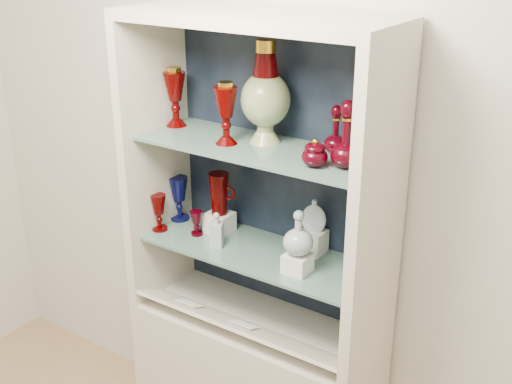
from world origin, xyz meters
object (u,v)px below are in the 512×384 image
Objects in this scene: ruby_goblet_tall at (159,212)px; ruby_pitcher at (219,194)px; clear_round_decanter at (298,234)px; cameo_medallion at (377,232)px; pedestal_lamp_left at (175,97)px; clear_square_bottle at (217,229)px; flat_flask at (314,215)px; cobalt_goblet at (179,198)px; enamel_urn at (266,92)px; ruby_decanter_b at (336,128)px; ruby_decanter_a at (347,130)px; lidded_bowl at (315,152)px; ruby_goblet_small at (197,223)px; pedestal_lamp_right at (226,113)px.

ruby_pitcher is at bearing 30.52° from ruby_goblet_tall.
clear_round_decanter is at bearing 1.06° from ruby_goblet_tall.
ruby_pitcher reaches higher than cameo_medallion.
pedestal_lamp_left is 0.54m from clear_square_bottle.
cameo_medallion is (0.26, -0.02, 0.01)m from flat_flask.
cobalt_goblet is 0.13m from ruby_goblet_tall.
cobalt_goblet is at bearing 140.90° from pedestal_lamp_left.
ruby_goblet_tall is at bearing -163.31° from enamel_urn.
ruby_pitcher is at bearing -176.68° from ruby_decanter_b.
ruby_decanter_a is at bearing 3.37° from clear_square_bottle.
flat_flask is (-0.18, 0.13, -0.39)m from ruby_decanter_a.
cobalt_goblet is at bearing 166.57° from flat_flask.
lidded_bowl is 0.81m from ruby_goblet_tall.
ruby_goblet_small is 0.78× the size of cameo_medallion.
clear_round_decanter is (-0.06, -0.14, -0.36)m from ruby_decanter_b.
lidded_bowl is at bearing -25.01° from enamel_urn.
ruby_goblet_tall is 0.28m from clear_square_bottle.
cobalt_goblet is 0.22m from ruby_pitcher.
ruby_decanter_b is 0.39m from cameo_medallion.
pedestal_lamp_left reaches higher than cameo_medallion.
flat_flask is (0.46, 0.13, 0.10)m from ruby_goblet_small.
cameo_medallion is (0.09, 0.11, -0.38)m from ruby_decanter_a.
ruby_decanter_b reaches higher than ruby_goblet_tall.
ruby_decanter_b is 1.86× the size of lidded_bowl.
flat_flask is (-0.08, 0.02, -0.36)m from ruby_decanter_b.
cobalt_goblet is 1.34× the size of clear_square_bottle.
enamel_urn is at bearing 38.00° from clear_square_bottle.
cameo_medallion is (0.45, 0.03, -0.44)m from enamel_urn.
cobalt_goblet is at bearing 169.89° from clear_round_decanter.
cobalt_goblet is 1.10× the size of ruby_pitcher.
lidded_bowl is 0.96× the size of ruby_goblet_small.
ruby_decanter_a reaches higher than ruby_pitcher.
enamel_urn is 3.63× the size of ruby_goblet_small.
clear_round_decanter is at bearing -28.40° from enamel_urn.
enamel_urn is 2.28× the size of clear_round_decanter.
ruby_decanter_b is 1.29× the size of clear_square_bottle.
pedestal_lamp_left is 1.23× the size of cobalt_goblet.
pedestal_lamp_left is at bearing -39.10° from cobalt_goblet.
ruby_decanter_a is 0.13m from lidded_bowl.
cameo_medallion is at bearing -11.15° from ruby_pitcher.
pedestal_lamp_left is at bearing 170.80° from ruby_pitcher.
flat_flask is (0.30, 0.14, -0.38)m from pedestal_lamp_right.
enamel_urn is 0.67m from cobalt_goblet.
cobalt_goblet reaches higher than ruby_goblet_tall.
ruby_decanter_a is at bearing -4.91° from pedestal_lamp_left.
clear_round_decanter reaches higher than flat_flask.
cobalt_goblet is 0.88m from cameo_medallion.
lidded_bowl is (0.38, -0.03, -0.06)m from pedestal_lamp_right.
pedestal_lamp_right is 1.24× the size of ruby_decanter_b.
ruby_goblet_tall is (-0.71, 0.00, -0.39)m from lidded_bowl.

